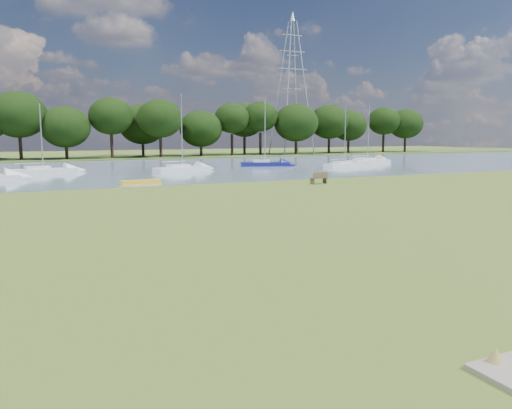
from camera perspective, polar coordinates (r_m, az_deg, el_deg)
name	(u,v)px	position (r m, az deg, el deg)	size (l,w,h in m)	color
ground	(271,236)	(21.50, 1.71, -3.65)	(220.00, 220.00, 0.00)	olive
river	(113,170)	(61.71, -15.98, 3.80)	(220.00, 40.00, 0.10)	gray
far_bank	(85,158)	(91.42, -18.91, 5.02)	(220.00, 20.00, 0.40)	#4C6626
riverbank_bench	(319,178)	(43.58, 7.25, 3.01)	(1.70, 0.75, 1.01)	brown
kayak	(141,182)	(43.94, -13.01, 2.53)	(3.42, 0.80, 0.34)	yellow
pylon	(292,66)	(102.20, 4.15, 15.55)	(6.64, 4.65, 27.55)	#A8AAAE
tree_line	(94,120)	(87.50, -18.03, 9.12)	(145.35, 8.83, 10.68)	black
sailboat_0	(344,163)	(65.25, 10.02, 4.64)	(6.27, 3.00, 8.44)	white
sailboat_1	(42,169)	(58.30, -23.22, 3.72)	(7.06, 3.13, 7.41)	white
sailboat_4	(182,167)	(56.83, -8.47, 4.23)	(6.94, 3.83, 8.65)	white
sailboat_5	(264,162)	(65.49, 0.96, 4.83)	(6.52, 3.67, 8.81)	navy
sailboat_6	(367,160)	(72.08, 12.58, 4.94)	(7.75, 3.51, 8.46)	white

